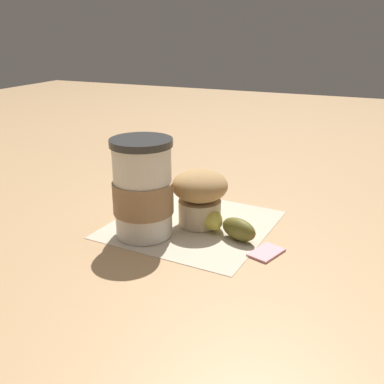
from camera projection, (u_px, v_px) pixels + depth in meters
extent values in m
plane|color=tan|center=(192.00, 224.00, 0.71)|extent=(3.00, 3.00, 0.00)
cube|color=beige|center=(192.00, 224.00, 0.71)|extent=(0.25, 0.25, 0.00)
cylinder|color=silver|center=(143.00, 191.00, 0.65)|extent=(0.08, 0.08, 0.14)
cylinder|color=#2D2D2D|center=(141.00, 142.00, 0.62)|extent=(0.09, 0.09, 0.01)
cylinder|color=#997551|center=(143.00, 197.00, 0.65)|extent=(0.09, 0.09, 0.05)
cylinder|color=beige|center=(200.00, 212.00, 0.70)|extent=(0.07, 0.07, 0.04)
ellipsoid|color=#AD8451|center=(200.00, 186.00, 0.69)|extent=(0.09, 0.09, 0.05)
ellipsoid|color=#D6CC4C|center=(198.00, 204.00, 0.74)|extent=(0.06, 0.04, 0.03)
ellipsoid|color=#D6CC4C|center=(209.00, 218.00, 0.69)|extent=(0.07, 0.07, 0.03)
ellipsoid|color=brown|center=(239.00, 229.00, 0.65)|extent=(0.04, 0.06, 0.03)
cube|color=pink|center=(266.00, 251.00, 0.62)|extent=(0.06, 0.05, 0.01)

